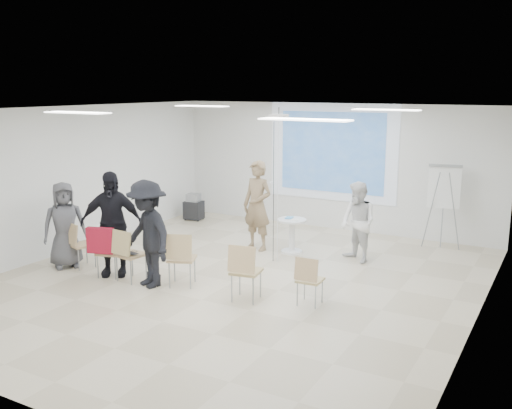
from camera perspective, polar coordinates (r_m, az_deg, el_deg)
The scene contains 30 objects.
floor at distance 10.18m, azimuth -2.23°, elevation -7.99°, with size 8.00×9.00×0.10m, color beige.
ceiling at distance 9.58m, azimuth -2.37°, elevation 9.73°, with size 8.00×9.00×0.10m, color white.
wall_back at distance 13.79m, azimuth 7.66°, elevation 3.78°, with size 8.00×0.10×3.00m, color silver.
wall_left at distance 12.35m, azimuth -18.55°, elevation 2.35°, with size 0.10×9.00×3.00m, color silver.
wall_right at distance 8.43m, azimuth 21.90°, elevation -2.04°, with size 0.10×9.00×3.00m, color silver.
projection_halo at distance 13.69m, azimuth 7.60°, elevation 5.20°, with size 3.20×0.01×2.30m, color silver.
projection_image at distance 13.68m, azimuth 7.58°, elevation 5.20°, with size 2.60×0.01×1.90m, color #3064A6.
pedestal_table at distance 11.78m, azimuth 3.61°, elevation -2.92°, with size 0.68×0.68×0.73m.
player_left at distance 11.87m, azimuth 0.13°, elevation 0.48°, with size 0.78×0.53×2.14m, color #907758.
player_right at distance 11.24m, azimuth 10.18°, elevation -1.35°, with size 0.84×0.67×1.75m, color white.
controller_left at distance 11.94m, azimuth 1.48°, elevation 2.20°, with size 0.04×0.11×0.04m, color white.
controller_right at distance 11.46m, azimuth 9.80°, elevation 0.49°, with size 0.04×0.13×0.04m, color silver.
chair_far_left at distance 11.26m, azimuth -17.37°, elevation -3.54°, with size 0.52×0.54×0.88m.
chair_left_mid at distance 10.56m, azimuth -14.60°, elevation -4.37°, with size 0.53×0.55×0.88m.
chair_left_inner at distance 10.25m, azimuth -12.75°, elevation -4.57°, with size 0.49×0.52×0.94m.
chair_center at distance 9.82m, azimuth -7.54°, elevation -5.03°, with size 0.60×0.62×0.96m.
chair_right_inner at distance 9.08m, azimuth -1.17°, elevation -6.35°, with size 0.52×0.55×0.96m.
chair_right_far at distance 8.98m, azimuth 5.28°, elevation -7.22°, with size 0.39×0.42×0.80m.
red_jacket at distance 10.43m, azimuth -15.31°, elevation -3.49°, with size 0.48×0.11×0.46m, color #B2152C.
laptop at distance 10.33m, azimuth -12.32°, elevation -4.72°, with size 0.35×0.25×0.03m, color black.
audience_left at distance 10.55m, azimuth -14.29°, elevation -1.14°, with size 1.28×0.77×2.20m, color black.
audience_mid at distance 9.83m, azimuth -10.82°, elevation -2.21°, with size 1.36×0.74×2.10m, color black.
audience_outer at distance 11.32m, azimuth -18.63°, elevation -1.47°, with size 0.90×0.59×1.83m, color #545459.
flipchart_easel at distance 12.50m, azimuth 18.30°, elevation 1.66°, with size 0.77×0.59×1.80m.
av_cart at distance 14.78m, azimuth -6.25°, elevation -0.32°, with size 0.50×0.42×0.68m.
ceiling_projector at distance 10.85m, azimuth 2.27°, elevation 8.06°, with size 0.30×0.25×3.00m.
fluor_panel_nw at distance 12.36m, azimuth -5.45°, elevation 9.77°, with size 1.20×0.30×0.02m, color white.
fluor_panel_ne at distance 10.60m, azimuth 12.87°, elevation 9.21°, with size 1.20×0.30×0.02m, color white.
fluor_panel_sw at distance 9.69m, azimuth -17.44°, elevation 8.76°, with size 1.20×0.30×0.02m, color white.
fluor_panel_se at distance 7.32m, azimuth 4.90°, elevation 8.46°, with size 1.20×0.30×0.02m, color white.
Camera 1 is at (5.02, -8.16, 3.38)m, focal length 40.00 mm.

